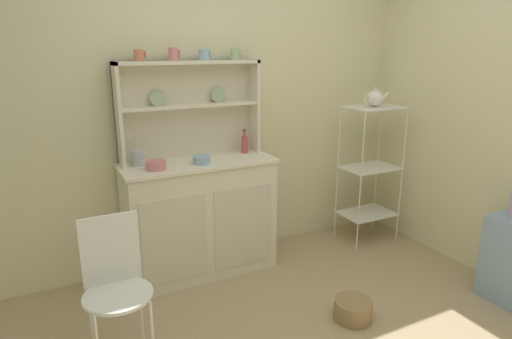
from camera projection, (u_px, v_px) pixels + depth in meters
wall_back at (223, 105)px, 3.45m from camera, size 3.84×0.05×2.50m
hutch_cabinet at (200, 216)px, 3.31m from camera, size 1.13×0.45×0.89m
hutch_shelf_unit at (189, 102)px, 3.22m from camera, size 1.06×0.18×0.72m
bakers_rack at (370, 162)px, 3.79m from camera, size 0.48×0.33×1.21m
wire_chair at (115, 279)px, 2.30m from camera, size 0.36×0.36×0.85m
floor_basket at (353, 310)px, 2.80m from camera, size 0.25×0.25×0.13m
cup_terracotta_0 at (139, 55)px, 2.94m from camera, size 0.08×0.07×0.08m
cup_rose_1 at (174, 54)px, 3.04m from camera, size 0.08×0.07×0.09m
cup_sky_2 at (204, 55)px, 3.14m from camera, size 0.09×0.08×0.08m
cup_sage_3 at (235, 54)px, 3.25m from camera, size 0.08×0.07×0.08m
bowl_mixing_large at (156, 165)px, 2.98m from camera, size 0.14×0.14×0.06m
bowl_floral_medium at (202, 160)px, 3.12m from camera, size 0.13×0.13×0.06m
jam_bottle at (245, 144)px, 3.43m from camera, size 0.05×0.05×0.19m
utensil_jar at (138, 158)px, 3.06m from camera, size 0.08×0.08×0.25m
porcelain_teapot at (375, 98)px, 3.64m from camera, size 0.23×0.14×0.16m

